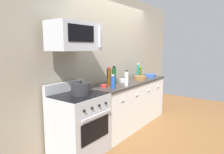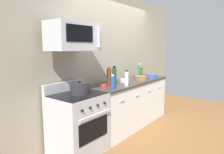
{
  "view_description": "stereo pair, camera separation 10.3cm",
  "coord_description": "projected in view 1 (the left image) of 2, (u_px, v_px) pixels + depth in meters",
  "views": [
    {
      "loc": [
        -3.48,
        -2.09,
        1.6
      ],
      "look_at": [
        -0.66,
        -0.05,
        1.09
      ],
      "focal_mm": 32.5,
      "sensor_mm": 36.0,
      "label": 1
    },
    {
      "loc": [
        -3.42,
        -2.17,
        1.6
      ],
      "look_at": [
        -0.66,
        -0.05,
        1.09
      ],
      "focal_mm": 32.5,
      "sensor_mm": 36.0,
      "label": 2
    }
  ],
  "objects": [
    {
      "name": "stockpot",
      "position": [
        81.0,
        89.0,
        2.91
      ],
      "size": [
        0.28,
        0.28,
        0.21
      ],
      "color": "#262628",
      "rests_on": "range_oven"
    },
    {
      "name": "bottle_wine_amber",
      "position": [
        109.0,
        77.0,
        3.57
      ],
      "size": [
        0.08,
        0.08,
        0.33
      ],
      "color": "#59330F",
      "rests_on": "countertop_slab"
    },
    {
      "name": "bowl_steel_prep",
      "position": [
        124.0,
        80.0,
        3.96
      ],
      "size": [
        0.18,
        0.18,
        0.06
      ],
      "color": "#B2B5BA",
      "rests_on": "countertop_slab"
    },
    {
      "name": "microwave",
      "position": [
        74.0,
        36.0,
        2.86
      ],
      "size": [
        0.74,
        0.44,
        0.4
      ],
      "color": "#B7BABF"
    },
    {
      "name": "counter_unit",
      "position": [
        129.0,
        103.0,
        4.17
      ],
      "size": [
        2.11,
        0.66,
        0.92
      ],
      "color": "white",
      "rests_on": "ground_plane"
    },
    {
      "name": "range_oven",
      "position": [
        79.0,
        124.0,
        3.02
      ],
      "size": [
        0.76,
        0.69,
        1.07
      ],
      "color": "#B7BABF",
      "rests_on": "ground_plane"
    },
    {
      "name": "back_wall",
      "position": [
        113.0,
        59.0,
        4.28
      ],
      "size": [
        5.2,
        0.1,
        2.7
      ],
      "primitive_type": "cube",
      "color": "#9E937F",
      "rests_on": "ground_plane"
    },
    {
      "name": "bowl_red_small",
      "position": [
        104.0,
        86.0,
        3.47
      ],
      "size": [
        0.11,
        0.11,
        0.05
      ],
      "color": "#B72D28",
      "rests_on": "countertop_slab"
    },
    {
      "name": "bottle_sparkling_teal",
      "position": [
        138.0,
        71.0,
        4.57
      ],
      "size": [
        0.07,
        0.07,
        0.32
      ],
      "color": "#197F7A",
      "rests_on": "countertop_slab"
    },
    {
      "name": "bottle_vinegar_white",
      "position": [
        126.0,
        78.0,
        3.58
      ],
      "size": [
        0.07,
        0.07,
        0.28
      ],
      "color": "silver",
      "rests_on": "countertop_slab"
    },
    {
      "name": "bowl_blue_mixing",
      "position": [
        150.0,
        75.0,
        4.62
      ],
      "size": [
        0.26,
        0.26,
        0.07
      ],
      "color": "#2D519E",
      "rests_on": "countertop_slab"
    },
    {
      "name": "bowl_wooden_salad",
      "position": [
        140.0,
        78.0,
        4.22
      ],
      "size": [
        0.26,
        0.26,
        0.09
      ],
      "color": "brown",
      "rests_on": "countertop_slab"
    },
    {
      "name": "bottle_soda_blue",
      "position": [
        113.0,
        82.0,
        3.36
      ],
      "size": [
        0.07,
        0.07,
        0.23
      ],
      "color": "#1E4CA5",
      "rests_on": "countertop_slab"
    },
    {
      "name": "bottle_wine_green",
      "position": [
        114.0,
        76.0,
        3.7
      ],
      "size": [
        0.08,
        0.08,
        0.34
      ],
      "color": "#19471E",
      "rests_on": "countertop_slab"
    },
    {
      "name": "ground_plane",
      "position": [
        129.0,
        124.0,
        4.24
      ],
      "size": [
        6.24,
        6.24,
        0.0
      ],
      "primitive_type": "plane",
      "color": "brown"
    },
    {
      "name": "bottle_olive_oil",
      "position": [
        140.0,
        73.0,
        4.42
      ],
      "size": [
        0.06,
        0.06,
        0.27
      ],
      "color": "#385114",
      "rests_on": "countertop_slab"
    }
  ]
}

